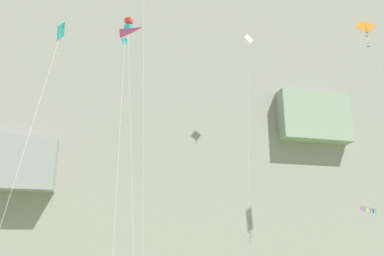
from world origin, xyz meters
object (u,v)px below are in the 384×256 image
kite_banner_mid_left (370,212)px  kite_delta_front_field (119,41)px  kite_box_mid_center (129,26)px  kite_diamond_far_left (367,31)px  kite_diamond_high_center (58,42)px  kite_diamond_near_cliff (249,56)px

kite_banner_mid_left → kite_delta_front_field: bearing=-149.0°
kite_box_mid_center → kite_banner_mid_left: kite_box_mid_center is taller
kite_banner_mid_left → kite_diamond_far_left: (-1.29, -5.65, 22.75)m
kite_delta_front_field → kite_diamond_high_center: size_ratio=1.02×
kite_diamond_near_cliff → kite_diamond_far_left: bearing=-29.2°
kite_diamond_high_center → kite_banner_mid_left: kite_diamond_high_center is taller
kite_box_mid_center → kite_banner_mid_left: bearing=18.6°
kite_delta_front_field → kite_diamond_high_center: kite_delta_front_field is taller
kite_delta_front_field → kite_box_mid_center: 11.56m
kite_diamond_high_center → kite_banner_mid_left: (37.12, 21.81, -7.13)m
kite_delta_front_field → kite_box_mid_center: kite_box_mid_center is taller
kite_delta_front_field → kite_diamond_far_left: 38.10m
kite_diamond_high_center → kite_banner_mid_left: size_ratio=1.98×
kite_delta_front_field → kite_banner_mid_left: kite_delta_front_field is taller
kite_banner_mid_left → kite_diamond_far_left: 23.48m
kite_diamond_far_left → kite_diamond_near_cliff: bearing=150.8°
kite_box_mid_center → kite_banner_mid_left: size_ratio=2.87×
kite_diamond_high_center → kite_diamond_near_cliff: bearing=46.8°
kite_diamond_high_center → kite_box_mid_center: bearing=66.9°
kite_delta_front_field → kite_box_mid_center: (1.11, 9.23, 6.87)m
kite_diamond_high_center → kite_diamond_near_cliff: size_ratio=0.51×
kite_delta_front_field → kite_diamond_high_center: (-3.54, -1.66, -1.54)m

